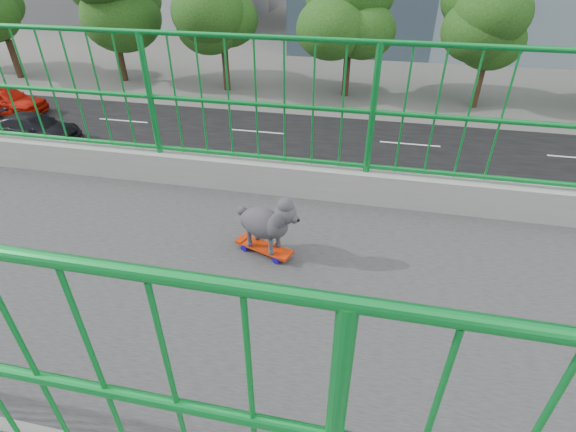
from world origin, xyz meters
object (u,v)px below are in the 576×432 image
(skateboard, at_px, (264,248))
(car_3, at_px, (35,128))
(car_7, at_px, (74,162))
(car_4, at_px, (6,100))
(poodle, at_px, (266,222))
(car_0, at_px, (260,301))
(car_1, at_px, (215,223))

(skateboard, relative_size, car_3, 0.10)
(car_3, bearing_deg, car_7, -125.92)
(car_3, height_order, car_4, car_4)
(poodle, xyz_separation_m, car_3, (-15.17, -16.19, -6.62))
(car_3, height_order, car_7, car_7)
(skateboard, height_order, poodle, poodle)
(car_0, relative_size, car_7, 0.77)
(car_0, bearing_deg, car_1, -142.98)
(skateboard, height_order, car_1, skateboard)
(poodle, xyz_separation_m, car_1, (-8.77, -4.18, -6.53))
(poodle, distance_m, car_1, 11.71)
(car_0, bearing_deg, car_7, -122.59)
(skateboard, bearing_deg, car_4, -112.17)
(car_0, xyz_separation_m, car_7, (-6.40, -10.01, 0.08))
(car_1, relative_size, car_4, 1.03)
(poodle, distance_m, car_0, 8.82)
(car_1, distance_m, car_3, 13.61)
(car_7, bearing_deg, car_0, -122.59)
(skateboard, relative_size, car_1, 0.10)
(car_0, relative_size, car_4, 0.90)
(car_0, bearing_deg, skateboard, 17.36)
(car_3, relative_size, car_7, 0.87)
(poodle, bearing_deg, car_0, -142.80)
(car_3, distance_m, car_7, 5.46)
(car_0, bearing_deg, car_3, -123.64)
(car_7, bearing_deg, car_3, 54.08)
(poodle, height_order, car_3, poodle)
(car_0, xyz_separation_m, car_4, (-12.80, -18.81, 0.08))
(car_4, bearing_deg, skateboard, -131.79)
(car_1, bearing_deg, car_7, -112.84)
(car_3, xyz_separation_m, car_7, (3.20, 4.42, 0.10))
(car_4, height_order, car_7, car_4)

